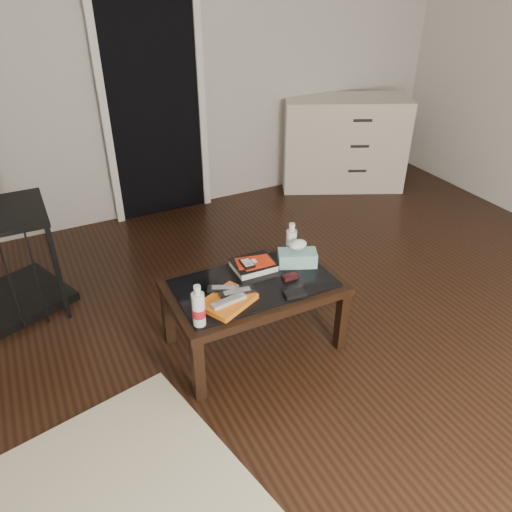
{
  "coord_description": "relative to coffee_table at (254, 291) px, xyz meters",
  "views": [
    {
      "loc": [
        -1.53,
        -1.72,
        2.1
      ],
      "look_at": [
        -0.4,
        0.54,
        0.55
      ],
      "focal_mm": 35.0,
      "sensor_mm": 36.0,
      "label": 1
    }
  ],
  "objects": [
    {
      "name": "ground",
      "position": [
        0.48,
        -0.41,
        -0.4
      ],
      "size": [
        5.0,
        5.0,
        0.0
      ],
      "primitive_type": "plane",
      "color": "black",
      "rests_on": "ground"
    },
    {
      "name": "room_shell",
      "position": [
        0.48,
        -0.41,
        1.22
      ],
      "size": [
        5.0,
        5.0,
        5.0
      ],
      "color": "beige",
      "rests_on": "ground"
    },
    {
      "name": "doorway",
      "position": [
        0.08,
        2.06,
        0.63
      ],
      "size": [
        0.9,
        0.08,
        2.07
      ],
      "color": "black",
      "rests_on": "ground"
    },
    {
      "name": "coffee_table",
      "position": [
        0.0,
        0.0,
        0.0
      ],
      "size": [
        1.0,
        0.6,
        0.46
      ],
      "color": "black",
      "rests_on": "ground"
    },
    {
      "name": "dresser",
      "position": [
        1.91,
        1.82,
        0.05
      ],
      "size": [
        1.3,
        0.96,
        0.9
      ],
      "rotation": [
        0.0,
        0.0,
        -0.44
      ],
      "color": "beige",
      "rests_on": "ground"
    },
    {
      "name": "magazines",
      "position": [
        -0.22,
        -0.12,
        0.08
      ],
      "size": [
        0.34,
        0.31,
        0.03
      ],
      "primitive_type": "cube",
      "rotation": [
        0.0,
        0.0,
        0.45
      ],
      "color": "orange",
      "rests_on": "coffee_table"
    },
    {
      "name": "remote_silver",
      "position": [
        -0.22,
        -0.15,
        0.11
      ],
      "size": [
        0.21,
        0.08,
        0.02
      ],
      "primitive_type": "cube",
      "rotation": [
        0.0,
        0.0,
        0.15
      ],
      "color": "#ABAAAF",
      "rests_on": "magazines"
    },
    {
      "name": "remote_black_front",
      "position": [
        -0.15,
        -0.1,
        0.11
      ],
      "size": [
        0.2,
        0.07,
        0.02
      ],
      "primitive_type": "cube",
      "rotation": [
        0.0,
        0.0,
        -0.11
      ],
      "color": "black",
      "rests_on": "magazines"
    },
    {
      "name": "remote_black_back",
      "position": [
        -0.19,
        -0.04,
        0.11
      ],
      "size": [
        0.2,
        0.13,
        0.02
      ],
      "primitive_type": "cube",
      "rotation": [
        0.0,
        0.0,
        -0.46
      ],
      "color": "black",
      "rests_on": "magazines"
    },
    {
      "name": "textbook",
      "position": [
        0.06,
        0.13,
        0.09
      ],
      "size": [
        0.25,
        0.2,
        0.05
      ],
      "primitive_type": "cube",
      "rotation": [
        0.0,
        0.0,
        -0.02
      ],
      "color": "black",
      "rests_on": "coffee_table"
    },
    {
      "name": "dvd_mailers",
      "position": [
        0.06,
        0.13,
        0.11
      ],
      "size": [
        0.21,
        0.17,
        0.01
      ],
      "primitive_type": "cube",
      "rotation": [
        0.0,
        0.0,
        -0.21
      ],
      "color": "red",
      "rests_on": "textbook"
    },
    {
      "name": "ipod",
      "position": [
        0.01,
        0.12,
        0.12
      ],
      "size": [
        0.07,
        0.11,
        0.02
      ],
      "primitive_type": "cube",
      "rotation": [
        0.0,
        0.0,
        -0.04
      ],
      "color": "black",
      "rests_on": "dvd_mailers"
    },
    {
      "name": "flip_phone",
      "position": [
        0.21,
        -0.06,
        0.08
      ],
      "size": [
        0.09,
        0.05,
        0.02
      ],
      "primitive_type": "cube",
      "rotation": [
        0.0,
        0.0,
        -0.03
      ],
      "color": "black",
      "rests_on": "coffee_table"
    },
    {
      "name": "wallet",
      "position": [
        0.15,
        -0.21,
        0.07
      ],
      "size": [
        0.13,
        0.09,
        0.02
      ],
      "primitive_type": "cube",
      "rotation": [
        0.0,
        0.0,
        -0.14
      ],
      "color": "black",
      "rests_on": "coffee_table"
    },
    {
      "name": "water_bottle_left",
      "position": [
        -0.42,
        -0.21,
        0.18
      ],
      "size": [
        0.08,
        0.08,
        0.24
      ],
      "primitive_type": "cylinder",
      "rotation": [
        0.0,
        0.0,
        -0.17
      ],
      "color": "silver",
      "rests_on": "coffee_table"
    },
    {
      "name": "water_bottle_right",
      "position": [
        0.33,
        0.14,
        0.18
      ],
      "size": [
        0.08,
        0.08,
        0.24
      ],
      "primitive_type": "cylinder",
      "rotation": [
        0.0,
        0.0,
        -0.17
      ],
      "color": "white",
      "rests_on": "coffee_table"
    },
    {
      "name": "tissue_box",
      "position": [
        0.32,
        0.06,
        0.11
      ],
      "size": [
        0.26,
        0.2,
        0.09
      ],
      "primitive_type": "cube",
      "rotation": [
        0.0,
        0.0,
        -0.41
      ],
      "color": "teal",
      "rests_on": "coffee_table"
    }
  ]
}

